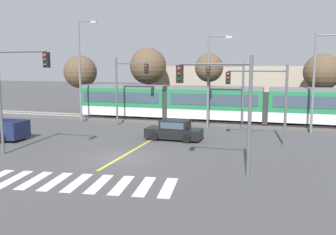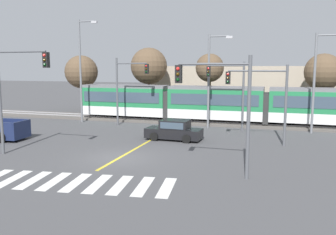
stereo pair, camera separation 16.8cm
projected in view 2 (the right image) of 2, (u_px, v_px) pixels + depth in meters
name	position (u px, v px, depth m)	size (l,w,h in m)	color
ground_plane	(119.00, 158.00, 21.54)	(200.00, 200.00, 0.00)	#474749
track_bed	(183.00, 121.00, 35.69)	(120.00, 4.00, 0.18)	#56514C
rail_near	(181.00, 121.00, 34.99)	(120.00, 0.08, 0.10)	#939399
rail_far	(185.00, 119.00, 36.35)	(120.00, 0.08, 0.10)	#939399
light_rail_tram	(216.00, 103.00, 34.44)	(28.00, 2.64, 3.43)	silver
crosswalk_stripe_1	(13.00, 179.00, 17.48)	(0.56, 2.80, 0.01)	silver
crosswalk_stripe_2	(33.00, 180.00, 17.30)	(0.56, 2.80, 0.01)	silver
crosswalk_stripe_3	(54.00, 181.00, 17.12)	(0.56, 2.80, 0.01)	silver
crosswalk_stripe_4	(76.00, 182.00, 16.94)	(0.56, 2.80, 0.01)	silver
crosswalk_stripe_5	(98.00, 184.00, 16.76)	(0.56, 2.80, 0.01)	silver
crosswalk_stripe_6	(120.00, 185.00, 16.58)	(0.56, 2.80, 0.01)	silver
crosswalk_stripe_7	(143.00, 186.00, 16.40)	(0.56, 2.80, 0.01)	silver
crosswalk_stripe_8	(167.00, 187.00, 16.22)	(0.56, 2.80, 0.01)	silver
lane_centre_line	(149.00, 141.00, 26.32)	(0.20, 15.85, 0.01)	gold
sedan_crossing	(174.00, 131.00, 26.79)	(4.26, 2.04, 1.52)	black
traffic_light_far_right	(231.00, 85.00, 30.27)	(3.25, 0.38, 5.91)	#515459
traffic_light_near_left	(15.00, 84.00, 21.57)	(3.75, 0.38, 6.76)	#515459
traffic_light_near_right	(223.00, 97.00, 17.30)	(3.75, 0.38, 6.02)	#515459
traffic_light_mid_right	(264.00, 92.00, 24.74)	(4.25, 0.38, 5.63)	#515459
traffic_light_far_left	(127.00, 82.00, 33.00)	(3.25, 0.38, 6.31)	#515459
street_lamp_west	(82.00, 66.00, 34.75)	(2.06, 0.28, 9.99)	slate
street_lamp_centre	(211.00, 75.00, 31.56)	(2.15, 0.28, 8.31)	slate
street_lamp_east	(318.00, 77.00, 28.80)	(2.48, 0.28, 8.18)	slate
bare_tree_far_west	(81.00, 72.00, 43.76)	(4.04, 4.04, 6.89)	brown
bare_tree_west	(149.00, 66.00, 42.12)	(4.33, 4.33, 7.74)	brown
bare_tree_east	(210.00, 68.00, 38.01)	(3.04, 3.04, 6.90)	brown
bare_tree_far_east	(323.00, 72.00, 36.47)	(3.79, 3.79, 6.85)	brown
building_backdrop_far	(247.00, 88.00, 44.78)	(23.72, 6.00, 5.57)	tan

